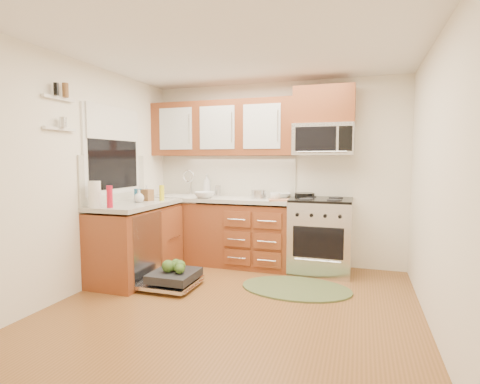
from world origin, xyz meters
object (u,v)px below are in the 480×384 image
(dishwasher, at_px, (171,279))
(paper_towel_roll, at_px, (95,194))
(microwave, at_px, (323,140))
(cutting_board, at_px, (280,200))
(bowl_b, at_px, (204,195))
(sink, at_px, (184,205))
(range, at_px, (321,235))
(rug, at_px, (296,288))
(bowl_a, at_px, (280,195))
(skillet, at_px, (305,195))
(upper_cabinets, at_px, (222,129))
(cup, at_px, (275,197))
(stock_pot, at_px, (259,194))

(dishwasher, bearing_deg, paper_towel_roll, -156.61)
(microwave, relative_size, cutting_board, 2.79)
(bowl_b, bearing_deg, dishwasher, -90.28)
(sink, xyz_separation_m, paper_towel_roll, (-0.35, -1.44, 0.27))
(range, bearing_deg, cutting_board, -158.95)
(rug, xyz_separation_m, bowl_a, (-0.38, 0.92, 0.95))
(skillet, bearing_deg, upper_cabinets, -177.79)
(sink, distance_m, cup, 1.39)
(microwave, relative_size, sink, 1.23)
(microwave, bearing_deg, paper_towel_roll, -145.45)
(stock_pot, height_order, cutting_board, stock_pot)
(microwave, xyz_separation_m, cup, (-0.56, -0.30, -0.73))
(paper_towel_roll, bearing_deg, range, 32.45)
(cutting_board, height_order, cup, cup)
(paper_towel_roll, bearing_deg, cutting_board, 35.24)
(upper_cabinets, height_order, cup, upper_cabinets)
(dishwasher, height_order, cutting_board, cutting_board)
(microwave, bearing_deg, range, -90.00)
(range, height_order, sink, range)
(range, relative_size, skillet, 3.63)
(cutting_board, relative_size, cup, 2.18)
(paper_towel_roll, xyz_separation_m, bowl_b, (0.74, 1.27, -0.10))
(range, distance_m, cup, 0.77)
(microwave, xyz_separation_m, sink, (-1.93, -0.13, -0.90))
(dishwasher, relative_size, rug, 0.57)
(upper_cabinets, xyz_separation_m, microwave, (1.41, -0.02, -0.18))
(stock_pot, distance_m, cup, 0.30)
(upper_cabinets, height_order, sink, upper_cabinets)
(range, distance_m, microwave, 1.23)
(cutting_board, bearing_deg, range, 21.05)
(microwave, height_order, bowl_b, microwave)
(cup, bearing_deg, stock_pot, 149.62)
(microwave, relative_size, rug, 0.62)
(rug, bearing_deg, stock_pot, 131.02)
(stock_pot, relative_size, paper_towel_roll, 0.68)
(range, relative_size, cup, 7.59)
(stock_pot, xyz_separation_m, bowl_a, (0.25, 0.19, -0.02))
(stock_pot, distance_m, bowl_b, 0.73)
(range, height_order, paper_towel_roll, paper_towel_roll)
(microwave, height_order, cutting_board, microwave)
(range, height_order, bowl_a, bowl_a)
(upper_cabinets, distance_m, range, 1.99)
(dishwasher, bearing_deg, stock_pot, 56.96)
(range, relative_size, bowl_b, 3.49)
(upper_cabinets, bearing_deg, bowl_b, -111.86)
(stock_pot, xyz_separation_m, paper_towel_roll, (-1.46, -1.43, 0.09))
(sink, height_order, cup, cup)
(sink, bearing_deg, cup, -6.93)
(dishwasher, bearing_deg, range, 36.27)
(bowl_a, relative_size, bowl_b, 1.05)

